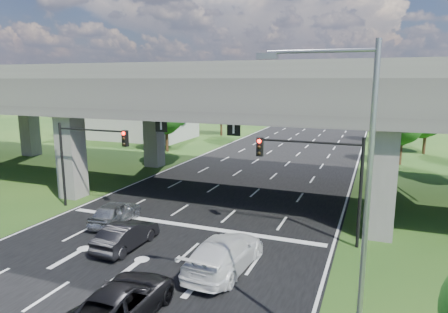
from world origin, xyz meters
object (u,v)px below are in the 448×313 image
Objects in this scene: car_trailing at (121,302)px; signal_right at (319,169)px; streetlight_far at (373,112)px; car_white at (224,253)px; car_silver at (115,213)px; car_dark at (126,235)px; signal_left at (86,150)px; streetlight_beyond at (376,103)px; streetlight_near at (353,190)px.

signal_right is at bearing -120.78° from car_trailing.
car_trailing is (-7.94, -30.29, -5.08)m from streetlight_far.
car_white is (-5.83, -25.09, -4.99)m from streetlight_far.
car_silver reaches higher than car_dark.
signal_left reaches higher than car_dark.
car_dark is (6.29, -4.61, -3.45)m from signal_left.
car_dark is at bearing 129.13° from car_silver.
signal_left is 1.14× the size of car_trailing.
streetlight_beyond is at bearing -116.47° from car_silver.
streetlight_near is at bearing 143.34° from car_white.
streetlight_beyond is 2.36× the size of car_silver.
car_trailing is (-5.67, -10.23, -3.42)m from signal_right.
car_white is (-3.56, -5.04, -3.33)m from signal_right.
car_trailing is at bearing -118.97° from signal_right.
streetlight_far is at bearing 90.00° from streetlight_near.
signal_left is 0.60× the size of streetlight_near.
streetlight_near reaches higher than car_dark.
streetlight_beyond is 41.80m from car_white.
car_dark is at bearing -105.96° from streetlight_beyond.
car_silver is (-14.43, -21.83, -5.09)m from streetlight_far.
streetlight_near is at bearing -29.02° from signal_left.
signal_right is 20.25m from streetlight_far.
signal_left is 1.05× the size of car_white.
streetlight_near is at bearing 156.67° from car_dark.
car_white is at bearing -98.08° from streetlight_beyond.
signal_left is (-15.65, 0.00, 0.00)m from signal_right.
streetlight_far is (2.27, 20.06, 1.66)m from signal_right.
streetlight_far is (17.92, 20.06, 1.66)m from signal_left.
streetlight_near is 1.89× the size of car_trailing.
streetlight_beyond reaches higher than car_dark.
streetlight_beyond is 47.24m from car_trailing.
car_silver is at bearing -110.88° from streetlight_beyond.
signal_right is 0.60× the size of streetlight_far.
car_silver is (3.49, -1.77, -3.43)m from signal_left.
streetlight_far is 1.76× the size of car_white.
signal_left is at bearing -19.19° from car_white.
signal_left reaches higher than car_silver.
signal_left is at bearing -34.87° from car_dark.
car_trailing is at bearing -104.69° from streetlight_far.
car_dark is 0.76× the size of car_white.
streetlight_beyond reaches higher than car_silver.
streetlight_far reaches higher than car_dark.
car_trailing is (9.98, -10.23, -3.42)m from signal_left.
car_dark is at bearing -36.20° from signal_left.
signal_right and signal_left have the same top height.
streetlight_beyond is 40.81m from car_silver.
signal_left is at bearing 180.00° from signal_right.
signal_right is at bearing -96.47° from streetlight_far.
car_silver is at bearing -26.94° from signal_left.
streetlight_far reaches higher than car_white.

